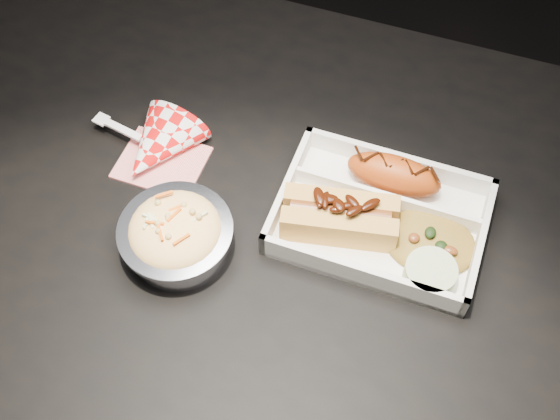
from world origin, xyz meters
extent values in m
cube|color=black|center=(0.00, 0.00, -0.03)|extent=(4.00, 4.00, 0.05)
cube|color=black|center=(0.00, 0.00, 0.73)|extent=(1.20, 0.80, 0.03)
cylinder|color=black|center=(-0.55, 0.35, 0.36)|extent=(0.05, 0.05, 0.72)
cube|color=white|center=(0.12, 0.05, 0.75)|extent=(0.25, 0.18, 0.01)
cube|color=white|center=(0.12, 0.13, 0.77)|extent=(0.25, 0.01, 0.04)
cube|color=white|center=(0.11, -0.04, 0.77)|extent=(0.25, 0.01, 0.04)
cube|color=white|center=(-0.01, 0.05, 0.77)|extent=(0.01, 0.18, 0.04)
cube|color=white|center=(0.24, 0.05, 0.77)|extent=(0.01, 0.18, 0.04)
cube|color=white|center=(0.12, 0.07, 0.77)|extent=(0.23, 0.01, 0.03)
ellipsoid|color=#B34611|center=(0.12, 0.10, 0.78)|extent=(0.12, 0.05, 0.05)
cube|color=gold|center=(0.07, 0.01, 0.78)|extent=(0.14, 0.05, 0.04)
cube|color=gold|center=(0.07, 0.04, 0.78)|extent=(0.14, 0.05, 0.04)
cylinder|color=brown|center=(0.07, 0.02, 0.79)|extent=(0.12, 0.05, 0.03)
ellipsoid|color=olive|center=(0.18, 0.04, 0.77)|extent=(0.11, 0.09, 0.03)
cylinder|color=#B8CD9B|center=(0.19, -0.01, 0.77)|extent=(0.06, 0.06, 0.03)
cylinder|color=silver|center=(-0.10, -0.07, 0.77)|extent=(0.12, 0.12, 0.04)
cylinder|color=silver|center=(-0.10, -0.07, 0.79)|extent=(0.14, 0.14, 0.01)
ellipsoid|color=#FAF7B0|center=(-0.10, -0.07, 0.79)|extent=(0.11, 0.11, 0.04)
cube|color=red|center=(-0.18, 0.04, 0.75)|extent=(0.11, 0.09, 0.00)
cone|color=red|center=(-0.19, 0.05, 0.77)|extent=(0.12, 0.13, 0.10)
cube|color=white|center=(-0.24, 0.06, 0.77)|extent=(0.06, 0.02, 0.00)
cube|color=white|center=(-0.28, 0.07, 0.77)|extent=(0.02, 0.02, 0.00)
camera|label=1|loc=(0.15, -0.43, 1.49)|focal=45.00mm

